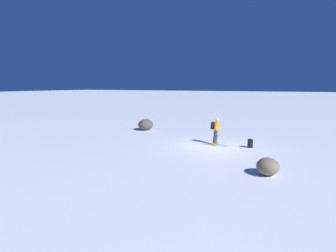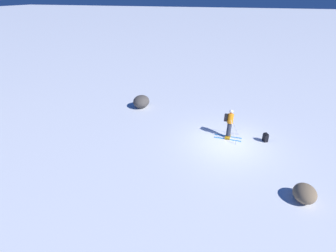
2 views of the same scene
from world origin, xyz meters
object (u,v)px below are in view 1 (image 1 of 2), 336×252
skier (216,130)px  spare_backpack (250,143)px  exposed_boulder_1 (268,166)px  exposed_boulder_0 (146,125)px

skier → spare_backpack: (-0.04, -2.11, -0.66)m
spare_backpack → exposed_boulder_1: exposed_boulder_1 is taller
spare_backpack → exposed_boulder_1: (-4.59, -1.40, 0.11)m
spare_backpack → exposed_boulder_0: bearing=44.6°
skier → exposed_boulder_1: bearing=-140.8°
exposed_boulder_1 → spare_backpack: bearing=17.0°
exposed_boulder_0 → exposed_boulder_1: (-7.20, -10.13, -0.10)m
skier → spare_backpack: bearing=-89.1°
skier → exposed_boulder_0: skier is taller
spare_backpack → skier: bearing=60.1°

